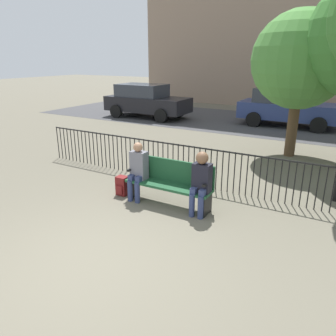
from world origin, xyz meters
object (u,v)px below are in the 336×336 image
object	(u,v)px
park_bench	(170,181)
tree_0	(300,61)
parked_car_1	(146,100)
parked_car_0	(288,107)
seated_person_1	(201,180)
seated_person_0	(138,168)
backpack	(122,186)

from	to	relation	value
park_bench	tree_0	distance (m)	5.59
park_bench	parked_car_1	size ratio (longest dim) A/B	0.44
parked_car_1	tree_0	bearing A→B (deg)	-24.59
parked_car_0	park_bench	bearing A→B (deg)	-92.81
seated_person_1	tree_0	distance (m)	5.47
park_bench	parked_car_0	world-z (taller)	parked_car_0
parked_car_0	parked_car_1	world-z (taller)	same
tree_0	parked_car_1	distance (m)	8.53
park_bench	tree_0	size ratio (longest dim) A/B	0.44
seated_person_0	backpack	world-z (taller)	seated_person_0
tree_0	parked_car_0	bearing A→B (deg)	102.13
park_bench	backpack	bearing A→B (deg)	-173.80
seated_person_0	parked_car_1	world-z (taller)	parked_car_1
backpack	parked_car_1	world-z (taller)	parked_car_1
seated_person_1	seated_person_0	bearing A→B (deg)	-179.98
backpack	parked_car_0	size ratio (longest dim) A/B	0.10
seated_person_1	parked_car_1	distance (m)	10.86
seated_person_1	parked_car_1	size ratio (longest dim) A/B	0.30
seated_person_1	tree_0	xyz separation A→B (m)	(0.74, 5.00, 2.08)
tree_0	parked_car_1	size ratio (longest dim) A/B	1.00
seated_person_0	tree_0	world-z (taller)	tree_0
parked_car_0	seated_person_1	bearing A→B (deg)	-88.41
tree_0	backpack	bearing A→B (deg)	-117.59
seated_person_1	tree_0	size ratio (longest dim) A/B	0.30
park_bench	parked_car_1	bearing A→B (deg)	126.12
seated_person_0	park_bench	bearing A→B (deg)	10.37
backpack	parked_car_0	distance (m)	9.83
park_bench	backpack	world-z (taller)	park_bench
parked_car_0	backpack	bearing A→B (deg)	-99.42
backpack	seated_person_0	bearing A→B (deg)	-0.55
parked_car_1	parked_car_0	bearing A→B (deg)	10.57
park_bench	seated_person_0	world-z (taller)	seated_person_0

